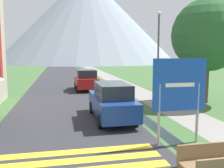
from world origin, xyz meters
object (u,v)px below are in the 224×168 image
(footbridge, at_px, (214,165))
(parked_car_far, at_px, (86,80))
(road_sign, at_px, (179,90))
(parked_car_near, at_px, (112,101))
(streetlamp, at_px, (158,49))
(tree_by_path, at_px, (208,35))

(footbridge, relative_size, parked_car_far, 0.43)
(road_sign, height_order, parked_car_near, road_sign)
(footbridge, bearing_deg, parked_car_far, 96.40)
(footbridge, xyz_separation_m, parked_car_far, (-1.80, 16.05, 0.68))
(parked_car_far, relative_size, streetlamp, 0.66)
(road_sign, relative_size, footbridge, 1.81)
(footbridge, xyz_separation_m, parked_car_near, (-1.60, 6.04, 0.68))
(parked_car_near, distance_m, tree_by_path, 8.16)
(parked_car_near, height_order, parked_car_far, same)
(parked_car_far, distance_m, tree_by_path, 10.72)
(road_sign, relative_size, parked_car_near, 0.67)
(footbridge, distance_m, parked_car_near, 6.28)
(road_sign, distance_m, footbridge, 2.85)
(streetlamp, xyz_separation_m, tree_by_path, (2.80, -1.37, 0.90))
(parked_car_near, relative_size, tree_by_path, 0.68)
(road_sign, height_order, footbridge, road_sign)
(parked_car_far, bearing_deg, parked_car_near, -88.85)
(streetlamp, height_order, tree_by_path, tree_by_path)
(streetlamp, bearing_deg, parked_car_far, 125.74)
(parked_car_far, height_order, streetlamp, streetlamp)
(road_sign, xyz_separation_m, parked_car_near, (-1.66, 3.77, -1.04))
(footbridge, xyz_separation_m, tree_by_path, (5.26, 8.77, 4.17))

